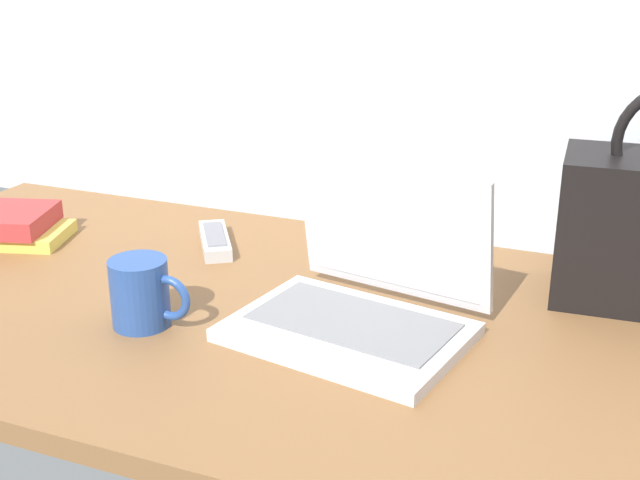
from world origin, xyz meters
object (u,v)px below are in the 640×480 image
object	(u,v)px
laptop	(364,296)
book_stack	(7,226)
coffee_mug	(142,292)
remote_control_near	(215,240)

from	to	relation	value
laptop	book_stack	xyz separation A→B (m)	(-0.70, 0.08, -0.02)
coffee_mug	book_stack	world-z (taller)	coffee_mug
coffee_mug	book_stack	bearing A→B (deg)	154.71
laptop	coffee_mug	xyz separation A→B (m)	(-0.29, -0.11, 0.00)
coffee_mug	laptop	bearing A→B (deg)	21.49
book_stack	remote_control_near	bearing A→B (deg)	17.17
coffee_mug	remote_control_near	distance (m)	0.31
laptop	book_stack	distance (m)	0.71
remote_control_near	coffee_mug	bearing A→B (deg)	-79.58
remote_control_near	book_stack	xyz separation A→B (m)	(-0.36, -0.11, 0.01)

